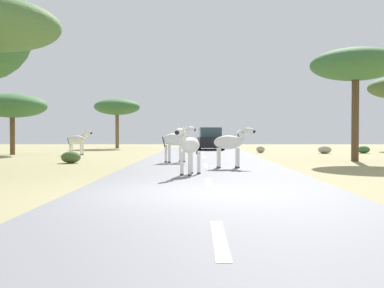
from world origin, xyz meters
The scene contains 15 objects.
ground_plane centered at (0.00, 0.00, 0.00)m, with size 90.00×90.00×0.00m, color #998E60.
road centered at (0.47, 0.00, 0.03)m, with size 6.00×64.00×0.05m, color slate.
lane_markings centered at (0.47, -1.00, 0.05)m, with size 0.16×56.00×0.01m.
zebra_0 centered at (-0.07, 4.09, 0.93)m, with size 0.87×1.48×1.48m.
zebra_1 centered at (-7.17, 17.37, 0.92)m, with size 1.63×0.61×1.55m.
zebra_2 centered at (-0.75, 9.98, 1.03)m, with size 1.54×1.21×1.65m.
zebra_3 centered at (1.38, 6.87, 0.97)m, with size 1.63×0.54×1.54m.
car_0 centered at (1.08, 25.37, 0.85)m, with size 2.19×4.42×1.74m.
tree_1 centered at (-11.36, 17.78, 3.03)m, with size 4.21×4.21×3.78m.
tree_4 centered at (7.61, 11.63, 4.52)m, with size 4.22×4.22×5.31m.
tree_7 centered at (-7.12, 29.93, 3.68)m, with size 4.09×4.09×4.43m.
bush_0 centered at (-5.46, 10.09, 0.26)m, with size 0.86×0.78×0.52m, color #425B2D.
bush_1 centered at (11.20, 20.14, 0.25)m, with size 0.82×0.74×0.49m, color #386633.
rock_0 centered at (4.44, 20.82, 0.23)m, with size 0.58×0.51×0.46m, color #A89E8C.
rock_1 centered at (8.52, 19.80, 0.25)m, with size 0.88×0.72×0.50m, color #A89E8C.
Camera 1 is at (0.23, -9.20, 1.30)m, focal length 41.00 mm.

